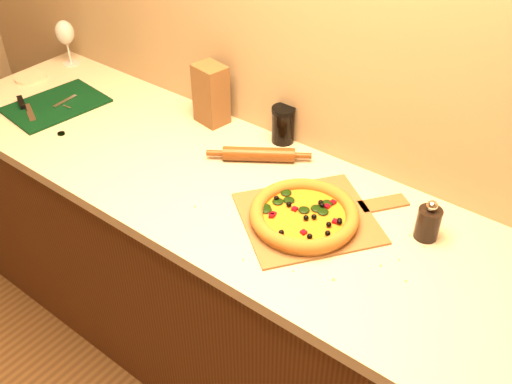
# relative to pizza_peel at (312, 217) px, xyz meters

# --- Properties ---
(cabinet) EXTENTS (2.80, 0.65, 0.86)m
(cabinet) POSITION_rel_pizza_peel_xyz_m (-0.10, -0.01, -0.47)
(cabinet) COLOR #42210E
(cabinet) RESTS_ON ground
(countertop) EXTENTS (2.84, 0.68, 0.04)m
(countertop) POSITION_rel_pizza_peel_xyz_m (-0.10, -0.01, -0.02)
(countertop) COLOR #C1B597
(countertop) RESTS_ON cabinet
(pizza_peel) EXTENTS (0.49, 0.52, 0.01)m
(pizza_peel) POSITION_rel_pizza_peel_xyz_m (0.00, 0.00, 0.00)
(pizza_peel) COLOR brown
(pizza_peel) RESTS_ON countertop
(pizza) EXTENTS (0.32, 0.32, 0.04)m
(pizza) POSITION_rel_pizza_peel_xyz_m (-0.01, -0.03, 0.02)
(pizza) COLOR #BF752F
(pizza) RESTS_ON pizza_peel
(cutting_board) EXTENTS (0.29, 0.38, 0.03)m
(cutting_board) POSITION_rel_pizza_peel_xyz_m (-1.15, -0.05, 0.00)
(cutting_board) COLOR black
(cutting_board) RESTS_ON countertop
(bottle_cap) EXTENTS (0.03, 0.03, 0.01)m
(bottle_cap) POSITION_rel_pizza_peel_xyz_m (-0.96, -0.16, -0.00)
(bottle_cap) COLOR black
(bottle_cap) RESTS_ON countertop
(pepper_grinder) EXTENTS (0.07, 0.07, 0.13)m
(pepper_grinder) POSITION_rel_pizza_peel_xyz_m (0.30, 0.13, 0.05)
(pepper_grinder) COLOR black
(pepper_grinder) RESTS_ON countertop
(rolling_pin) EXTENTS (0.30, 0.21, 0.05)m
(rolling_pin) POSITION_rel_pizza_peel_xyz_m (-0.30, 0.14, 0.02)
(rolling_pin) COLOR #592F0F
(rolling_pin) RESTS_ON countertop
(wine_glass) EXTENTS (0.08, 0.08, 0.19)m
(wine_glass) POSITION_rel_pizza_peel_xyz_m (-1.40, 0.23, 0.13)
(wine_glass) COLOR silver
(wine_glass) RESTS_ON countertop
(paper_bag) EXTENTS (0.12, 0.11, 0.22)m
(paper_bag) POSITION_rel_pizza_peel_xyz_m (-0.59, 0.24, 0.11)
(paper_bag) COLOR brown
(paper_bag) RESTS_ON countertop
(dark_jar) EXTENTS (0.08, 0.08, 0.13)m
(dark_jar) POSITION_rel_pizza_peel_xyz_m (-0.31, 0.29, 0.06)
(dark_jar) COLOR black
(dark_jar) RESTS_ON countertop
(side_plate) EXTENTS (0.17, 0.17, 0.01)m
(side_plate) POSITION_rel_pizza_peel_xyz_m (-1.42, 0.04, 0.00)
(side_plate) COLOR beige
(side_plate) RESTS_ON countertop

